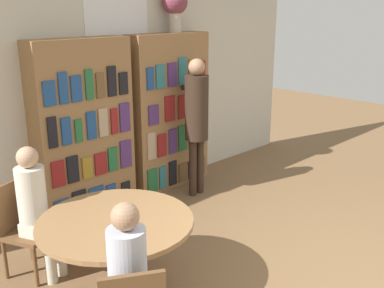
% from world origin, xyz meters
% --- Properties ---
extents(wall_back, '(6.40, 0.07, 3.00)m').
position_xyz_m(wall_back, '(0.00, 3.31, 1.51)').
color(wall_back, beige).
rests_on(wall_back, ground_plane).
extents(bookshelf_left, '(1.18, 0.34, 2.05)m').
position_xyz_m(bookshelf_left, '(-0.65, 3.12, 1.02)').
color(bookshelf_left, olive).
rests_on(bookshelf_left, ground_plane).
extents(bookshelf_right, '(1.18, 0.34, 2.05)m').
position_xyz_m(bookshelf_right, '(0.65, 3.12, 1.02)').
color(bookshelf_right, olive).
rests_on(bookshelf_right, ground_plane).
extents(flower_vase, '(0.33, 0.33, 0.54)m').
position_xyz_m(flower_vase, '(0.78, 3.12, 2.39)').
color(flower_vase, '#B7AD9E').
rests_on(flower_vase, bookshelf_right).
extents(reading_table, '(1.28, 1.28, 0.71)m').
position_xyz_m(reading_table, '(-1.34, 1.54, 0.60)').
color(reading_table, olive).
rests_on(reading_table, ground_plane).
extents(chair_left_side, '(0.53, 0.53, 0.88)m').
position_xyz_m(chair_left_side, '(-1.74, 2.43, 0.48)').
color(chair_left_side, brown).
rests_on(chair_left_side, ground_plane).
extents(seated_reader_left, '(0.36, 0.40, 1.23)m').
position_xyz_m(seated_reader_left, '(-1.67, 2.27, 0.70)').
color(seated_reader_left, beige).
rests_on(seated_reader_left, ground_plane).
extents(seated_reader_right, '(0.38, 0.40, 1.23)m').
position_xyz_m(seated_reader_right, '(-1.74, 0.85, 0.69)').
color(seated_reader_right, '#B2B7C6').
rests_on(seated_reader_right, ground_plane).
extents(librarian_standing, '(0.30, 0.57, 1.77)m').
position_xyz_m(librarian_standing, '(0.66, 2.62, 1.08)').
color(librarian_standing, '#332319').
rests_on(librarian_standing, ground_plane).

